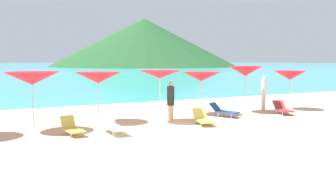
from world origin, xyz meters
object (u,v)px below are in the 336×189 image
(umbrella_6, at_px, (290,75))
(lounge_chair_3, at_px, (224,110))
(umbrella_3, at_px, (160,74))
(lounge_chair_2, at_px, (283,108))
(umbrella_1, at_px, (32,78))
(umbrella_2, at_px, (98,78))
(umbrella_4, at_px, (201,77))
(lounge_chair_5, at_px, (72,128))
(beachgoer_1, at_px, (264,92))
(beachgoer_2, at_px, (171,100))
(umbrella_5, at_px, (245,71))
(lounge_chair_1, at_px, (203,119))
(lounge_chair_4, at_px, (113,125))

(umbrella_6, relative_size, lounge_chair_3, 1.42)
(umbrella_3, height_order, lounge_chair_2, umbrella_3)
(lounge_chair_3, bearing_deg, umbrella_1, 154.03)
(umbrella_2, height_order, umbrella_3, umbrella_3)
(umbrella_4, bearing_deg, umbrella_1, -174.39)
(lounge_chair_5, distance_m, beachgoer_1, 10.93)
(umbrella_2, distance_m, lounge_chair_5, 3.07)
(lounge_chair_5, xyz_separation_m, beachgoer_1, (10.74, 1.88, 0.74))
(umbrella_2, height_order, beachgoer_1, umbrella_2)
(lounge_chair_3, bearing_deg, beachgoer_2, 146.56)
(umbrella_4, relative_size, umbrella_5, 0.89)
(umbrella_3, relative_size, lounge_chair_2, 1.44)
(umbrella_6, distance_m, lounge_chair_5, 12.30)
(beachgoer_1, bearing_deg, lounge_chair_5, -173.19)
(umbrella_1, xyz_separation_m, lounge_chair_5, (1.19, -1.19, -1.78))
(umbrella_3, xyz_separation_m, umbrella_6, (8.13, 0.48, -0.21))
(umbrella_5, xyz_separation_m, lounge_chair_5, (-9.22, -1.60, -1.89))
(lounge_chair_1, bearing_deg, lounge_chair_2, 22.28)
(umbrella_1, relative_size, umbrella_4, 1.07)
(umbrella_5, height_order, lounge_chair_1, umbrella_5)
(umbrella_2, bearing_deg, umbrella_4, -0.35)
(lounge_chair_5, bearing_deg, beachgoer_2, 8.37)
(umbrella_1, relative_size, umbrella_3, 1.00)
(lounge_chair_1, bearing_deg, lounge_chair_3, 47.71)
(umbrella_1, distance_m, lounge_chair_4, 3.51)
(umbrella_5, bearing_deg, lounge_chair_2, -42.30)
(umbrella_1, distance_m, umbrella_5, 10.42)
(lounge_chair_1, height_order, lounge_chair_3, lounge_chair_3)
(umbrella_4, bearing_deg, umbrella_2, 179.65)
(lounge_chair_5, bearing_deg, umbrella_1, 127.21)
(umbrella_3, height_order, lounge_chair_5, umbrella_3)
(lounge_chair_4, height_order, beachgoer_2, beachgoer_2)
(umbrella_3, relative_size, umbrella_5, 0.94)
(umbrella_2, xyz_separation_m, lounge_chair_2, (9.05, -1.68, -1.69))
(lounge_chair_2, bearing_deg, umbrella_6, 56.20)
(lounge_chair_1, distance_m, lounge_chair_5, 5.43)
(lounge_chair_3, xyz_separation_m, beachgoer_1, (3.33, 0.95, 0.70))
(umbrella_3, xyz_separation_m, lounge_chair_4, (-2.56, -1.26, -1.82))
(umbrella_4, xyz_separation_m, lounge_chair_4, (-5.35, -2.35, -1.62))
(umbrella_1, height_order, lounge_chair_3, umbrella_1)
(lounge_chair_2, bearing_deg, beachgoer_2, -169.00)
(umbrella_6, relative_size, lounge_chair_4, 1.19)
(lounge_chair_2, xyz_separation_m, lounge_chair_5, (-10.63, -0.32, -0.02))
(umbrella_2, bearing_deg, lounge_chair_4, -93.61)
(beachgoer_2, bearing_deg, beachgoer_1, -122.56)
(umbrella_2, relative_size, lounge_chair_4, 1.22)
(umbrella_2, relative_size, beachgoer_1, 1.19)
(beachgoer_1, bearing_deg, lounge_chair_1, -160.33)
(umbrella_5, distance_m, lounge_chair_2, 2.67)
(lounge_chair_5, bearing_deg, umbrella_3, 5.06)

